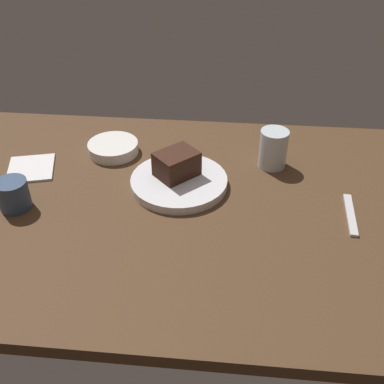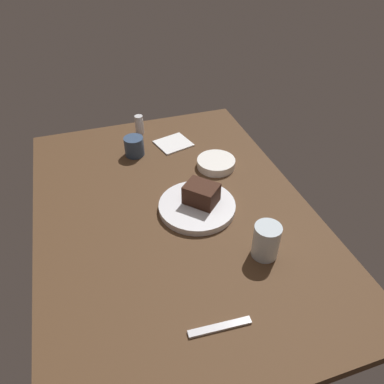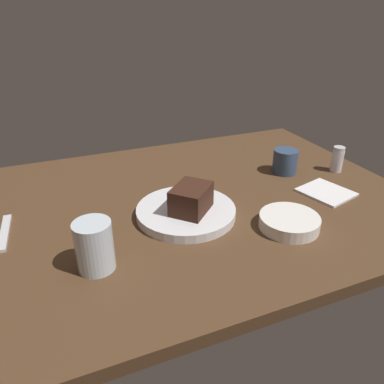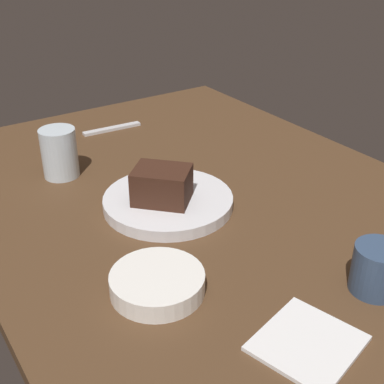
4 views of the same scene
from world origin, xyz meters
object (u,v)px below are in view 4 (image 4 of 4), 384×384
object	(u,v)px
side_bowl	(157,283)
dessert_spoon	(112,129)
water_glass	(59,153)
dessert_plate	(168,201)
chocolate_cake_slice	(162,185)
coffee_cup	(377,269)
folded_napkin	(307,343)

from	to	relation	value
side_bowl	dessert_spoon	xyz separation A→B (cm)	(60.42, -22.18, -1.15)
water_glass	dessert_spoon	distance (cm)	26.66
water_glass	dessert_spoon	world-z (taller)	water_glass
side_bowl	dessert_spoon	bearing A→B (deg)	-20.16
dessert_spoon	side_bowl	bearing A→B (deg)	-106.73
dessert_plate	chocolate_cake_slice	bearing A→B (deg)	113.90
chocolate_cake_slice	coffee_cup	distance (cm)	38.87
dessert_plate	folded_napkin	xyz separation A→B (cm)	(-39.55, 3.53, -0.78)
water_glass	side_bowl	bearing A→B (deg)	176.88
chocolate_cake_slice	dessert_plate	bearing A→B (deg)	-66.10
side_bowl	coffee_cup	size ratio (longest dim) A/B	1.89
coffee_cup	folded_napkin	world-z (taller)	coffee_cup
dessert_plate	side_bowl	bearing A→B (deg)	144.92
dessert_plate	dessert_spoon	world-z (taller)	dessert_plate
chocolate_cake_slice	side_bowl	size ratio (longest dim) A/B	0.72
coffee_cup	side_bowl	bearing A→B (deg)	57.12
water_glass	side_bowl	world-z (taller)	water_glass
chocolate_cake_slice	coffee_cup	size ratio (longest dim) A/B	1.36
dessert_plate	side_bowl	xyz separation A→B (cm)	(-19.91, 13.98, 0.42)
chocolate_cake_slice	dessert_spoon	distance (cm)	42.67
side_bowl	dessert_spoon	distance (cm)	64.38
folded_napkin	dessert_spoon	bearing A→B (deg)	-8.34
coffee_cup	dessert_spoon	xyz separation A→B (cm)	(77.45, 4.17, -3.26)
water_glass	dessert_plate	bearing A→B (deg)	-153.51
side_bowl	folded_napkin	distance (cm)	22.28
dessert_spoon	dessert_plate	bearing A→B (deg)	-98.01
dessert_spoon	chocolate_cake_slice	bearing A→B (deg)	-99.96
coffee_cup	dessert_spoon	size ratio (longest dim) A/B	0.48
side_bowl	dessert_plate	bearing A→B (deg)	-35.08
water_glass	folded_napkin	bearing A→B (deg)	-172.67
chocolate_cake_slice	folded_napkin	bearing A→B (deg)	177.18
dessert_spoon	water_glass	bearing A→B (deg)	-135.64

